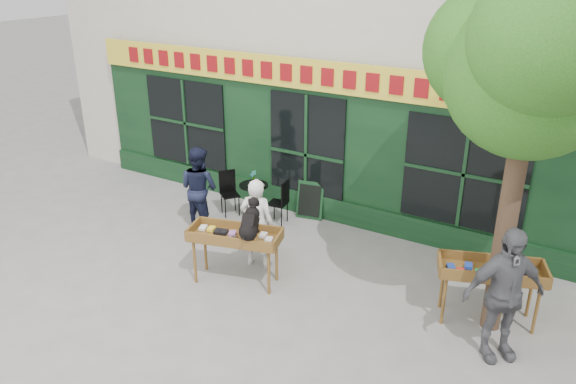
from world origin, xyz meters
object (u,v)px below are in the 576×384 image
man_right (503,294)px  book_cart_center (235,238)px  man_left (199,188)px  book_cart_right (491,273)px  woman (257,223)px  dog (250,219)px  bistro_table (254,194)px

man_right → book_cart_center: bearing=144.1°
man_left → book_cart_right: bearing=179.6°
woman → man_right: (4.19, -0.35, 0.15)m
woman → man_left: man_left is taller
dog → woman: 0.91m
book_cart_center → bistro_table: bearing=101.8°
book_cart_center → man_left: bearing=129.0°
book_cart_center → man_right: man_right is taller
bistro_table → dog: bearing=-56.8°
book_cart_right → bistro_table: book_cart_right is taller
dog → book_cart_right: size_ratio=0.37×
book_cart_right → man_right: bearing=-88.2°
woman → man_left: size_ratio=0.96×
dog → book_cart_right: bearing=2.0°
book_cart_right → bistro_table: 5.17m
dog → book_cart_right: dog is taller
book_cart_center → man_right: 4.20m
book_cart_center → man_left: man_left is taller
dog → bistro_table: (-1.48, 2.27, -0.75)m
book_cart_center → man_left: size_ratio=0.94×
dog → bistro_table: dog is taller
man_right → man_left: (-6.02, 1.02, -0.12)m
woman → man_right: 4.21m
dog → bistro_table: 2.81m
man_right → bistro_table: bearing=120.2°
dog → woman: woman is taller
man_left → book_cart_center: bearing=146.6°
dog → bistro_table: size_ratio=0.79×
book_cart_center → dog: size_ratio=2.68×
book_cart_center → man_right: size_ratio=0.82×
man_right → bistro_table: man_right is taller
book_cart_center → book_cart_right: 4.03m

